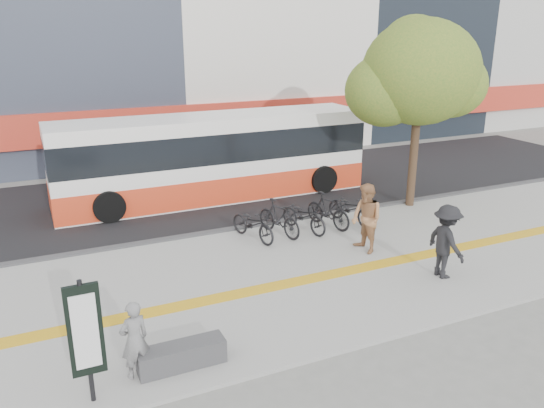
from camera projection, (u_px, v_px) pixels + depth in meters
name	position (u px, v px, depth m)	size (l,w,h in m)	color
ground	(282.00, 311.00, 12.00)	(120.00, 120.00, 0.00)	slate
sidewalk	(255.00, 282.00, 13.28)	(40.00, 7.00, 0.08)	gray
tactile_strip	(264.00, 288.00, 12.83)	(40.00, 0.45, 0.01)	gold
street	(175.00, 198.00, 19.76)	(40.00, 8.00, 0.06)	black
curb	(210.00, 233.00, 16.29)	(40.00, 0.25, 0.14)	#3C3C3F
bench	(182.00, 356.00, 9.83)	(1.60, 0.45, 0.45)	#3C3C3F
signboard	(85.00, 332.00, 8.60)	(0.55, 0.10, 2.20)	black
street_tree	(417.00, 74.00, 17.60)	(4.40, 3.80, 6.31)	#3B2C1B
bus	(213.00, 159.00, 19.42)	(11.16, 2.65, 2.97)	white
bicycle_row	(304.00, 215.00, 16.32)	(4.46, 1.94, 1.07)	black
seated_woman	(134.00, 340.00, 9.42)	(0.53, 0.35, 1.46)	black
pedestrian_tan	(366.00, 219.00, 14.68)	(0.93, 0.73, 1.92)	#A7744B
pedestrian_dark	(446.00, 241.00, 13.20)	(1.20, 0.69, 1.85)	black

